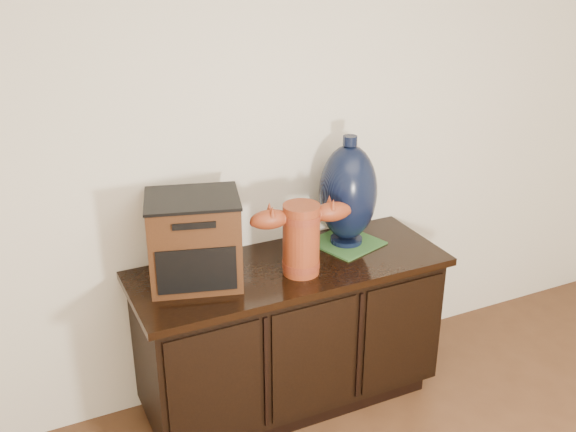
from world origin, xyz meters
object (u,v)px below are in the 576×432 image
terracotta_vessel (301,235)px  lamp_base (348,193)px  tv_radio (194,240)px  sideboard (290,333)px  spray_can (231,253)px

terracotta_vessel → lamp_base: (0.33, 0.17, 0.08)m
terracotta_vessel → tv_radio: bearing=172.3°
terracotta_vessel → tv_radio: tv_radio is taller
sideboard → spray_can: bearing=160.6°
terracotta_vessel → lamp_base: bearing=35.7°
terracotta_vessel → spray_can: (-0.26, 0.17, -0.11)m
terracotta_vessel → spray_can: size_ratio=2.96×
sideboard → tv_radio: size_ratio=3.17×
sideboard → terracotta_vessel: terracotta_vessel is taller
terracotta_vessel → lamp_base: 0.38m
sideboard → tv_radio: 0.71m
sideboard → spray_can: size_ratio=9.35×
spray_can → tv_radio: bearing=-166.2°
spray_can → lamp_base: bearing=0.1°
terracotta_vessel → tv_radio: (-0.44, 0.13, 0.01)m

